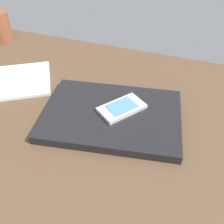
# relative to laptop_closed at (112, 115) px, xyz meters

# --- Properties ---
(desk_surface) EXTENTS (1.20, 0.80, 0.03)m
(desk_surface) POSITION_rel_laptop_closed_xyz_m (0.05, 0.05, -0.02)
(desk_surface) COLOR brown
(desk_surface) RESTS_ON ground
(laptop_closed) EXTENTS (0.34, 0.27, 0.02)m
(laptop_closed) POSITION_rel_laptop_closed_xyz_m (0.00, 0.00, 0.00)
(laptop_closed) COLOR black
(laptop_closed) RESTS_ON desk_surface
(cell_phone_on_laptop) EXTENTS (0.11, 0.12, 0.01)m
(cell_phone_on_laptop) POSITION_rel_laptop_closed_xyz_m (-0.02, -0.02, 0.01)
(cell_phone_on_laptop) COLOR silver
(cell_phone_on_laptop) RESTS_ON laptop_closed
(pen_cup) EXTENTS (0.07, 0.07, 0.10)m
(pen_cup) POSITION_rel_laptop_closed_xyz_m (0.50, -0.26, 0.04)
(pen_cup) COLOR brown
(pen_cup) RESTS_ON desk_surface
(notepad) EXTENTS (0.21, 0.22, 0.01)m
(notepad) POSITION_rel_laptop_closed_xyz_m (0.28, -0.06, -0.01)
(notepad) COLOR white
(notepad) RESTS_ON desk_surface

